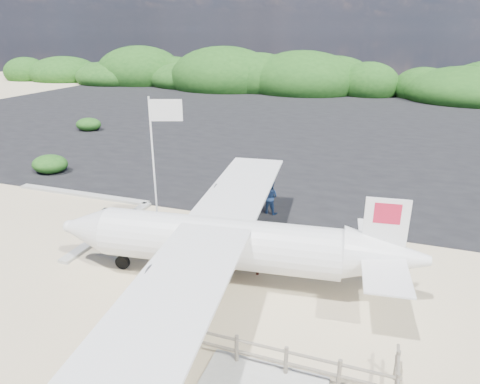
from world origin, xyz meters
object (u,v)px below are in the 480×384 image
object	(u,v)px
baggage_cart	(128,244)
aircraft_small	(275,111)
crew_b	(270,197)
aircraft_large	(405,158)
flagpole	(160,245)
signboard	(240,271)
crew_a	(233,216)

from	to	relation	value
baggage_cart	aircraft_small	xyz separation A→B (m)	(-2.42, 36.17, 0.00)
crew_b	aircraft_large	world-z (taller)	aircraft_large
baggage_cart	flagpole	size ratio (longest dim) A/B	0.44
baggage_cart	flagpole	xyz separation A→B (m)	(1.45, 0.41, 0.00)
signboard	aircraft_small	distance (m)	37.61
crew_a	signboard	bearing A→B (deg)	120.72
baggage_cart	signboard	distance (m)	5.79
baggage_cart	aircraft_large	size ratio (longest dim) A/B	0.17
signboard	crew_b	xyz separation A→B (m)	(-0.46, 6.17, 0.95)
baggage_cart	aircraft_small	size ratio (longest dim) A/B	0.41
flagpole	aircraft_small	world-z (taller)	flagpole
baggage_cart	signboard	bearing A→B (deg)	-13.60
flagpole	aircraft_small	xyz separation A→B (m)	(-3.87, 35.76, 0.00)
crew_a	aircraft_large	distance (m)	18.23
signboard	aircraft_small	size ratio (longest dim) A/B	0.24
signboard	aircraft_large	distance (m)	20.95
flagpole	crew_a	size ratio (longest dim) A/B	4.63
signboard	crew_a	xyz separation A→B (m)	(-1.64, 3.65, 0.74)
flagpole	signboard	size ratio (longest dim) A/B	3.94
signboard	aircraft_small	xyz separation A→B (m)	(-8.18, 36.70, 0.00)
signboard	crew_b	world-z (taller)	crew_b
baggage_cart	crew_a	distance (m)	5.22
crew_a	crew_b	bearing A→B (deg)	-108.79
flagpole	crew_b	distance (m)	6.57
crew_b	aircraft_large	xyz separation A→B (m)	(7.15, 13.68, -0.95)
crew_a	flagpole	bearing A→B (deg)	51.91
flagpole	baggage_cart	bearing A→B (deg)	-164.30
crew_b	flagpole	bearing A→B (deg)	61.96
baggage_cart	aircraft_large	distance (m)	22.99
baggage_cart	signboard	size ratio (longest dim) A/B	1.73
crew_b	crew_a	bearing A→B (deg)	73.12
baggage_cart	flagpole	distance (m)	1.51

